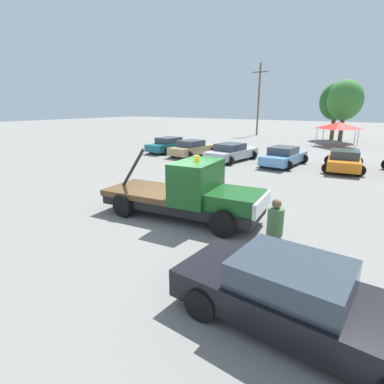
{
  "coord_description": "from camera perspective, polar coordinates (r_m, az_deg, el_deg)",
  "views": [
    {
      "loc": [
        6.25,
        -8.75,
        4.08
      ],
      "look_at": [
        0.5,
        0.0,
        1.05
      ],
      "focal_mm": 28.0,
      "sensor_mm": 36.0,
      "label": 1
    }
  ],
  "objects": [
    {
      "name": "parked_car_teal",
      "position": [
        27.57,
        -4.18,
        8.94
      ],
      "size": [
        2.62,
        4.95,
        1.34
      ],
      "rotation": [
        0.0,
        0.0,
        1.49
      ],
      "color": "#196670",
      "rests_on": "ground"
    },
    {
      "name": "parked_car_silver",
      "position": [
        23.21,
        7.53,
        7.5
      ],
      "size": [
        2.89,
        5.0,
        1.34
      ],
      "rotation": [
        0.0,
        0.0,
        1.44
      ],
      "color": "#B7B7BC",
      "rests_on": "ground"
    },
    {
      "name": "parked_car_skyblue",
      "position": [
        22.11,
        17.09,
        6.5
      ],
      "size": [
        2.63,
        4.71,
        1.34
      ],
      "rotation": [
        0.0,
        0.0,
        1.5
      ],
      "color": "#669ED1",
      "rests_on": "ground"
    },
    {
      "name": "person_near_truck",
      "position": [
        7.97,
        15.48,
        -6.67
      ],
      "size": [
        0.41,
        0.41,
        1.85
      ],
      "rotation": [
        0.0,
        0.0,
        2.37
      ],
      "color": "#847051",
      "rests_on": "ground"
    },
    {
      "name": "parked_car_orange",
      "position": [
        21.97,
        26.96,
        5.4
      ],
      "size": [
        2.85,
        4.86,
        1.34
      ],
      "rotation": [
        0.0,
        0.0,
        1.7
      ],
      "color": "orange",
      "rests_on": "ground"
    },
    {
      "name": "foreground_car",
      "position": [
        6.21,
        19.78,
        -18.49
      ],
      "size": [
        4.97,
        2.21,
        1.34
      ],
      "rotation": [
        0.0,
        0.0,
        -0.06
      ],
      "color": "black",
      "rests_on": "ground"
    },
    {
      "name": "tow_truck",
      "position": [
        11.03,
        -0.42,
        -0.41
      ],
      "size": [
        6.32,
        2.72,
        2.51
      ],
      "rotation": [
        0.0,
        0.0,
        0.11
      ],
      "color": "black",
      "rests_on": "ground"
    },
    {
      "name": "ground_plane",
      "position": [
        11.5,
        -2.09,
        -4.65
      ],
      "size": [
        160.0,
        160.0,
        0.0
      ],
      "primitive_type": "plane",
      "color": "gray"
    },
    {
      "name": "tree_left",
      "position": [
        41.57,
        25.76,
        15.23
      ],
      "size": [
        3.79,
        3.79,
        6.76
      ],
      "color": "brown",
      "rests_on": "ground"
    },
    {
      "name": "canopy_tent_red",
      "position": [
        34.75,
        26.23,
        11.29
      ],
      "size": [
        3.51,
        3.51,
        2.47
      ],
      "color": "#9E9EA3",
      "rests_on": "ground"
    },
    {
      "name": "tree_center",
      "position": [
        40.01,
        27.14,
        15.28
      ],
      "size": [
        3.89,
        3.89,
        6.95
      ],
      "color": "brown",
      "rests_on": "ground"
    },
    {
      "name": "parked_car_tan",
      "position": [
        25.2,
        0.09,
        8.3
      ],
      "size": [
        2.7,
        4.57,
        1.34
      ],
      "rotation": [
        0.0,
        0.0,
        1.46
      ],
      "color": "tan",
      "rests_on": "ground"
    },
    {
      "name": "utility_pole",
      "position": [
        44.55,
        12.59,
        17.06
      ],
      "size": [
        2.2,
        0.24,
        9.64
      ],
      "color": "brown",
      "rests_on": "ground"
    }
  ]
}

